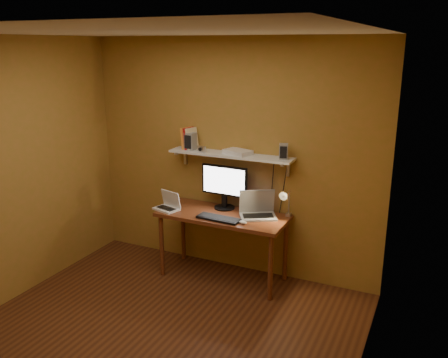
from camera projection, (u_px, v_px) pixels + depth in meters
The scene contains 14 objects.
room at pixel (150, 198), 3.86m from camera, with size 3.44×3.24×2.64m.
desk at pixel (223, 221), 5.12m from camera, with size 1.40×0.60×0.75m.
wall_shelf at pixel (230, 155), 5.10m from camera, with size 1.40×0.25×0.21m.
monitor at pixel (224, 185), 5.20m from camera, with size 0.54×0.23×0.49m.
laptop at pixel (257, 209), 5.02m from camera, with size 0.46×0.42×0.28m.
netbook at pixel (168, 204), 5.23m from camera, with size 0.31×0.26×0.20m.
keyboard at pixel (219, 218), 4.93m from camera, with size 0.47×0.16×0.02m, color black.
mouse at pixel (243, 222), 4.81m from camera, with size 0.09×0.06×0.03m, color white.
desk_lamp at pixel (286, 200), 4.88m from camera, with size 0.09×0.23×0.38m.
speaker_left at pixel (190, 141), 5.27m from camera, with size 0.11×0.11×0.19m, color gray.
speaker_right at pixel (283, 151), 4.84m from camera, with size 0.09×0.09×0.16m, color gray.
books at pixel (189, 138), 5.30m from camera, with size 0.15×0.17×0.24m.
shelf_camera at pixel (201, 149), 5.17m from camera, with size 0.11×0.07×0.07m.
router at pixel (238, 152), 5.07m from camera, with size 0.29×0.19×0.05m, color white.
Camera 1 is at (2.10, -3.06, 2.51)m, focal length 38.00 mm.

